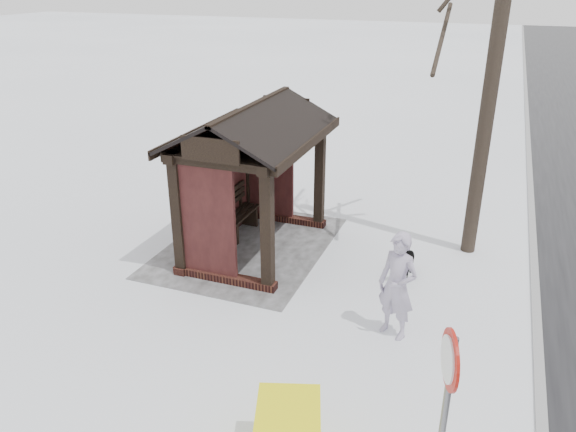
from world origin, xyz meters
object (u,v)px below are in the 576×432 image
object	(u,v)px
bus_shelter	(247,149)
pedestrian	(397,286)
dog	(405,261)
road_sign	(446,390)

from	to	relation	value
bus_shelter	pedestrian	size ratio (longest dim) A/B	2.02
dog	road_sign	size ratio (longest dim) A/B	0.31
pedestrian	bus_shelter	bearing A→B (deg)	172.10
dog	bus_shelter	bearing A→B (deg)	175.03
dog	road_sign	world-z (taller)	road_sign
pedestrian	road_sign	xyz separation A→B (m)	(3.16, 1.00, 0.81)
pedestrian	road_sign	bearing A→B (deg)	-50.07
road_sign	pedestrian	bearing A→B (deg)	179.21
pedestrian	dog	bearing A→B (deg)	117.75
bus_shelter	dog	bearing A→B (deg)	88.59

